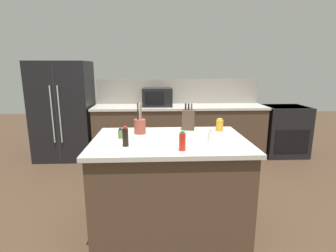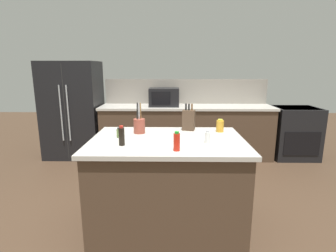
{
  "view_description": "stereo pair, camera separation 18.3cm",
  "coord_description": "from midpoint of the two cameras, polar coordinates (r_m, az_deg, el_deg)",
  "views": [
    {
      "loc": [
        -0.14,
        -2.42,
        1.61
      ],
      "look_at": [
        0.0,
        0.35,
        0.99
      ],
      "focal_mm": 28.0,
      "sensor_mm": 36.0,
      "label": 1
    },
    {
      "loc": [
        0.05,
        -2.43,
        1.61
      ],
      "look_at": [
        0.0,
        0.35,
        0.99
      ],
      "focal_mm": 28.0,
      "sensor_mm": 36.0,
      "label": 2
    }
  ],
  "objects": [
    {
      "name": "microwave",
      "position": [
        4.65,
        0.27,
        6.32
      ],
      "size": [
        0.52,
        0.39,
        0.32
      ],
      "color": "black",
      "rests_on": "back_counter_run"
    },
    {
      "name": "salt_shaker",
      "position": [
        2.42,
        10.77,
        -2.38
      ],
      "size": [
        0.05,
        0.05,
        0.12
      ],
      "color": "silver",
      "rests_on": "kitchen_island"
    },
    {
      "name": "soy_sauce_bottle",
      "position": [
        2.32,
        -7.85,
        -2.22
      ],
      "size": [
        0.05,
        0.05,
        0.18
      ],
      "color": "black",
      "rests_on": "kitchen_island"
    },
    {
      "name": "ground_plane",
      "position": [
        2.91,
        1.81,
        -20.98
      ],
      "size": [
        14.0,
        14.0,
        0.0
      ],
      "primitive_type": "plane",
      "color": "#473323"
    },
    {
      "name": "hot_sauce_bottle",
      "position": [
        2.16,
        4.35,
        -3.44
      ],
      "size": [
        0.05,
        0.05,
        0.16
      ],
      "color": "red",
      "rests_on": "kitchen_island"
    },
    {
      "name": "utensil_crock",
      "position": [
        2.74,
        -4.37,
        0.13
      ],
      "size": [
        0.12,
        0.12,
        0.32
      ],
      "color": "brown",
      "rests_on": "kitchen_island"
    },
    {
      "name": "refrigerator",
      "position": [
        5.04,
        -18.99,
        3.35
      ],
      "size": [
        0.98,
        0.75,
        1.72
      ],
      "color": "black",
      "rests_on": "ground_plane"
    },
    {
      "name": "range_oven",
      "position": [
        5.29,
        26.68,
        -1.23
      ],
      "size": [
        0.76,
        0.65,
        0.92
      ],
      "color": "black",
      "rests_on": "ground_plane"
    },
    {
      "name": "wall_backsplash",
      "position": [
        4.97,
        4.98,
        7.5
      ],
      "size": [
        3.02,
        0.03,
        0.46
      ],
      "primitive_type": "cube",
      "color": "gray",
      "rests_on": "back_counter_run"
    },
    {
      "name": "kitchen_island",
      "position": [
        2.68,
        1.88,
        -12.55
      ],
      "size": [
        1.47,
        1.02,
        0.94
      ],
      "color": "#4C3828",
      "rests_on": "ground_plane"
    },
    {
      "name": "spice_jar_oregano",
      "position": [
        2.59,
        -8.62,
        -1.51
      ],
      "size": [
        0.05,
        0.05,
        0.1
      ],
      "color": "#567038",
      "rests_on": "kitchen_island"
    },
    {
      "name": "honey_jar",
      "position": [
        2.86,
        13.06,
        0.01
      ],
      "size": [
        0.08,
        0.08,
        0.14
      ],
      "color": "gold",
      "rests_on": "kitchen_island"
    },
    {
      "name": "knife_block",
      "position": [
        2.87,
        6.36,
        1.33
      ],
      "size": [
        0.15,
        0.13,
        0.29
      ],
      "rotation": [
        0.0,
        0.0,
        -0.23
      ],
      "color": "#4C3828",
      "rests_on": "kitchen_island"
    },
    {
      "name": "back_counter_run",
      "position": [
        4.78,
        5.07,
        -1.22
      ],
      "size": [
        3.06,
        0.66,
        0.94
      ],
      "color": "#4C3828",
      "rests_on": "ground_plane"
    }
  ]
}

